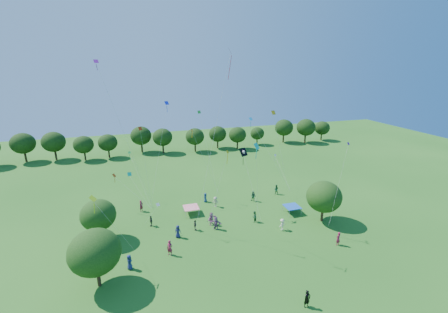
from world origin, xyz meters
The scene contains 40 objects.
near_tree_west centered at (-14.71, 9.10, 3.93)m, with size 5.08×5.08×6.22m.
near_tree_north centered at (-15.27, 17.93, 3.51)m, with size 4.34×4.34×5.47m.
near_tree_east centered at (14.62, 13.99, 3.80)m, with size 4.89×4.89×6.01m.
treeline centered at (-1.73, 55.43, 4.09)m, with size 88.01×8.77×6.77m.
tent_red_stripe centered at (-2.93, 21.47, 1.04)m, with size 2.20×2.20×1.10m.
tent_blue centered at (11.72, 17.39, 1.04)m, with size 2.20×2.20×1.10m.
man_in_black centered at (4.00, 0.58, 0.89)m, with size 0.66×0.43×1.77m, color black.
crowd_person_0 centered at (-5.75, 15.62, 0.86)m, with size 0.85×0.46×1.72m, color #1A1D4D.
crowd_person_1 centered at (13.05, 8.25, 0.89)m, with size 0.67×0.43×1.79m, color maroon.
crowd_person_2 centered at (12.46, 24.34, 0.87)m, with size 0.86×0.46×1.73m, color #2A643D.
crowd_person_3 centered at (1.18, 22.67, 0.84)m, with size 1.10×0.49×1.69m, color #AAA288.
crowd_person_4 centered at (-3.26, 16.70, 0.76)m, with size 0.89×0.41×1.53m, color #443B36.
crowd_person_5 centered at (-0.79, 17.52, 0.93)m, with size 1.74×0.62×1.86m, color #A56083.
crowd_person_6 centered at (0.05, 24.79, 0.78)m, with size 0.77×0.41×1.55m, color navy.
crowd_person_7 centered at (-10.05, 24.39, 0.90)m, with size 0.67×0.43×1.80m, color maroon.
crowd_person_8 centered at (5.24, 16.52, 0.82)m, with size 0.80×0.43×1.63m, color #214E2E.
crowd_person_9 centered at (8.04, 13.44, 0.82)m, with size 1.07×0.48×1.64m, color beige.
crowd_person_10 centered at (-8.90, 19.55, 0.78)m, with size 0.92×0.42×1.57m, color #3B352F.
crowd_person_11 centered at (-0.51, 16.18, 0.93)m, with size 1.73×0.62×1.86m, color #824B7D.
crowd_person_12 centered at (-11.73, 10.87, 0.87)m, with size 0.86×0.47×1.75m, color navy.
crowd_person_13 centered at (-7.20, 12.14, 0.96)m, with size 0.71×0.46×1.91m, color maroon.
crowd_person_14 centered at (7.61, 22.77, 0.88)m, with size 0.87×0.47×1.76m, color #265933.
pirate_kite centered at (4.48, 19.24, 9.53)m, with size 1.44×5.93×8.84m.
red_high_kite centered at (1.28, 18.09, 19.37)m, with size 6.13×4.45×22.16m.
small_kite_0 centered at (-12.96, 25.47, 5.09)m, with size 5.19×3.89×4.65m.
small_kite_1 centered at (-0.32, 13.50, 9.31)m, with size 1.92×3.16×10.77m.
small_kite_2 centered at (10.12, 20.84, 12.49)m, with size 4.50×1.80×13.83m.
small_kite_3 centered at (0.58, 27.50, 11.12)m, with size 2.12×4.53×13.07m.
small_kite_4 centered at (9.72, 26.99, 10.67)m, with size 5.55×6.10×11.62m.
small_kite_5 centered at (15.15, 11.59, 8.81)m, with size 2.60×1.31×10.78m.
small_kite_6 centered at (-8.09, 17.78, 3.71)m, with size 2.12×0.65×2.87m.
small_kite_7 centered at (-11.13, 27.08, 4.59)m, with size 2.89×5.14×4.02m.
small_kite_8 centered at (-9.10, 24.30, 10.40)m, with size 1.00×2.25×11.72m.
small_kite_9 centered at (-0.63, 26.40, 9.22)m, with size 3.84×3.15×10.44m.
small_kite_10 centered at (-14.26, 11.49, 7.83)m, with size 3.74×1.43×7.60m.
small_kite_11 centered at (-10.61, 28.07, 6.38)m, with size 2.78×7.28×6.85m.
small_kite_12 centered at (-5.62, 27.32, 13.12)m, with size 4.21×6.18×14.77m.
small_kite_13 centered at (-12.51, 23.02, 16.77)m, with size 5.85×1.19×20.81m.
small_kite_14 centered at (13.93, 27.04, 4.78)m, with size 0.41×6.16×4.66m.
small_kite_15 centered at (2.85, 10.73, 11.51)m, with size 2.97×5.04×12.10m.
Camera 1 is at (-9.75, -18.69, 21.64)m, focal length 24.00 mm.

